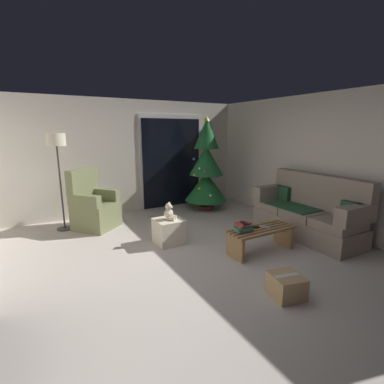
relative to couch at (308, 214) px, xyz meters
The scene contains 17 objects.
ground_plane 2.35m from the couch, behind, with size 7.00×7.00×0.00m, color #BCB2A8.
wall_back 3.99m from the couch, 126.44° to the left, with size 5.72×0.12×2.50m, color beige.
wall_right 1.01m from the couch, ahead, with size 0.12×6.00×2.50m, color beige.
patio_door_frame 3.36m from the couch, 111.00° to the left, with size 1.60×0.02×2.20m, color silver.
patio_door_glass 3.33m from the couch, 111.11° to the left, with size 1.50×0.02×2.10m, color black.
couch is the anchor object (origin of this frame).
coffee_table 1.23m from the couch, behind, with size 1.10×0.40×0.38m.
remote_silver 1.16m from the couch, behind, with size 0.04×0.16×0.02m, color #ADADB2.
remote_black 1.31m from the couch, behind, with size 0.04×0.16×0.02m, color black.
book_stack 1.55m from the couch, behind, with size 0.27×0.24×0.13m.
cell_phone 1.56m from the couch, behind, with size 0.07×0.14×0.01m, color black.
christmas_tree 2.49m from the couch, 105.39° to the left, with size 0.98×0.98×2.15m.
armchair 3.95m from the couch, 144.28° to the left, with size 0.96×0.97×1.13m.
floor_lamp 4.61m from the couch, 146.27° to the left, with size 0.32×0.32×1.78m.
ottoman 2.47m from the couch, 158.47° to the left, with size 0.44×0.44×0.41m, color beige.
teddy_bear_cream 2.45m from the couch, 158.57° to the left, with size 0.21×0.21×0.29m.
cardboard_box_taped_mid_floor 2.16m from the couch, 147.31° to the right, with size 0.41×0.42×0.25m.
Camera 1 is at (-1.84, -3.21, 1.84)m, focal length 26.49 mm.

